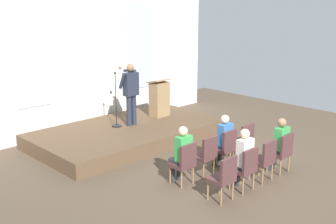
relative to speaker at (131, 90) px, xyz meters
name	(u,v)px	position (x,y,z in m)	size (l,w,h in m)	color
ground_plane	(233,178)	(-0.17, -3.78, -1.41)	(14.21, 14.21, 0.00)	brown
rear_partition	(91,61)	(-0.15, 1.68, 0.66)	(9.49, 0.14, 4.10)	silver
stage_platform	(128,133)	(-0.17, -0.07, -1.22)	(5.26, 2.91, 0.39)	brown
speaker	(131,90)	(0.00, 0.00, 0.00)	(0.52, 0.69, 1.75)	#232838
mic_stand	(116,115)	(-0.39, 0.17, -0.68)	(0.28, 0.28, 1.55)	black
lectern	(159,98)	(1.24, 0.15, -0.47)	(0.60, 0.48, 1.16)	#93724C
chair_r0_c0	(184,161)	(-1.22, -3.28, -0.88)	(0.46, 0.44, 0.94)	olive
audience_r0_c0	(182,152)	(-1.22, -3.20, -0.69)	(0.36, 0.39, 1.30)	#2D2D33
chair_r0_c1	(206,153)	(-0.52, -3.28, -0.88)	(0.46, 0.44, 0.94)	olive
chair_r0_c2	(226,146)	(0.18, -3.28, -0.88)	(0.46, 0.44, 0.94)	olive
audience_r0_c2	(223,138)	(0.18, -3.20, -0.70)	(0.36, 0.39, 1.28)	#2D2D33
chair_r0_c3	(244,140)	(0.87, -3.28, -0.88)	(0.46, 0.44, 0.94)	olive
chair_r1_c0	(224,176)	(-1.22, -4.35, -0.88)	(0.46, 0.44, 0.94)	olive
chair_r1_c1	(245,167)	(-0.52, -4.35, -0.88)	(0.46, 0.44, 0.94)	olive
audience_r1_c1	(243,156)	(-0.52, -4.27, -0.67)	(0.36, 0.39, 1.33)	#2D2D33
chair_r1_c2	(265,158)	(0.18, -4.35, -0.88)	(0.46, 0.44, 0.94)	olive
chair_r1_c3	(282,150)	(0.87, -4.35, -0.88)	(0.46, 0.44, 0.94)	olive
audience_r1_c3	(279,142)	(0.87, -4.27, -0.70)	(0.36, 0.39, 1.29)	#2D2D33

